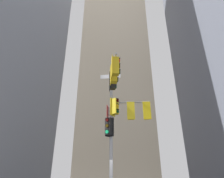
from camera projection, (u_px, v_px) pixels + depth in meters
The scene contains 2 objects.
building_mid_block at pixel (118, 64), 44.71m from camera, with size 13.93×13.93×50.57m, color tan.
signal_pole_assembly at pixel (118, 105), 11.41m from camera, with size 3.13×3.69×8.94m.
Camera 1 is at (1.87, -11.36, 1.78)m, focal length 30.57 mm.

